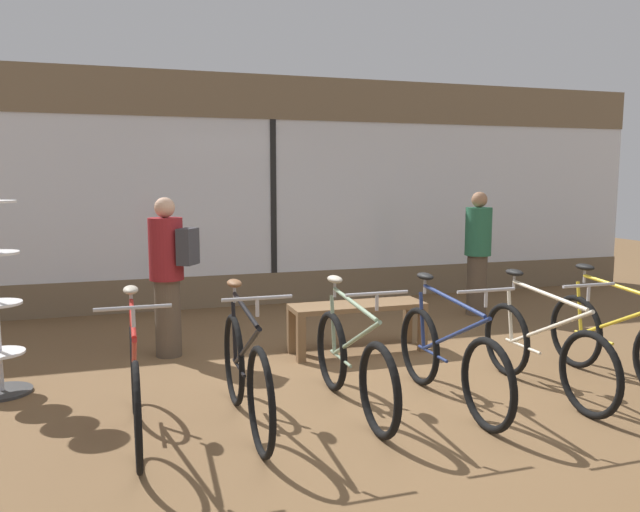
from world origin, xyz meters
name	(u,v)px	position (x,y,z in m)	size (l,w,h in m)	color
ground_plane	(380,390)	(0.00, 0.00, 0.00)	(24.00, 24.00, 0.00)	brown
shop_back_wall	(273,189)	(0.00, 3.85, 1.64)	(12.00, 0.08, 3.20)	#7A664C
bicycle_far_left	(135,383)	(-2.01, -0.38, 0.39)	(0.46, 1.70, 1.03)	black
bicycle_left	(245,373)	(-1.24, -0.42, 0.40)	(0.46, 1.71, 1.05)	black
bicycle_center_left	(352,363)	(-0.39, -0.36, 0.37)	(0.46, 1.70, 1.02)	black
bicycle_center_right	(449,358)	(0.38, -0.48, 0.38)	(0.46, 1.75, 1.02)	black
bicycle_right	(543,350)	(1.26, -0.49, 0.37)	(0.46, 1.73, 1.02)	black
bicycle_far_right	(616,341)	(2.03, -0.48, 0.38)	(0.46, 1.75, 1.03)	black
display_bench	(357,313)	(0.24, 1.15, 0.42)	(1.40, 0.44, 0.51)	brown
customer_near_rack	(168,272)	(-1.62, 1.59, 0.86)	(0.56, 0.50, 1.61)	brown
customer_by_window	(478,251)	(2.38, 2.33, 0.85)	(0.47, 0.47, 1.62)	brown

